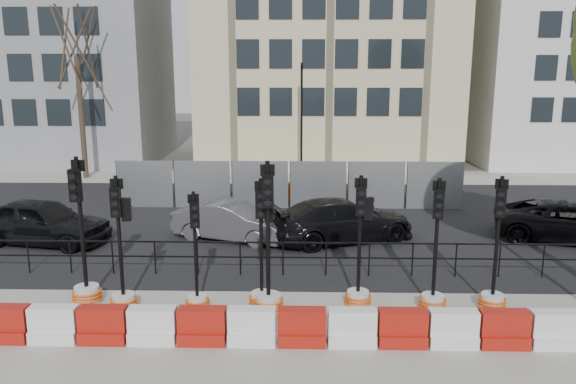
{
  "coord_description": "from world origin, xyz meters",
  "views": [
    {
      "loc": [
        0.49,
        -13.68,
        5.69
      ],
      "look_at": [
        0.1,
        3.0,
        2.02
      ],
      "focal_mm": 35.0,
      "sensor_mm": 36.0,
      "label": 1
    }
  ],
  "objects_px": {
    "traffic_signal_h": "(494,283)",
    "car_c": "(341,220)",
    "car_a": "(42,221)",
    "traffic_signal_a": "(85,274)",
    "traffic_signal_d": "(262,278)"
  },
  "relations": [
    {
      "from": "traffic_signal_d",
      "to": "traffic_signal_h",
      "type": "height_order",
      "value": "traffic_signal_h"
    },
    {
      "from": "car_a",
      "to": "traffic_signal_d",
      "type": "bearing_deg",
      "value": -112.27
    },
    {
      "from": "traffic_signal_a",
      "to": "traffic_signal_h",
      "type": "bearing_deg",
      "value": 5.52
    },
    {
      "from": "traffic_signal_a",
      "to": "car_a",
      "type": "relative_size",
      "value": 0.77
    },
    {
      "from": "car_a",
      "to": "car_c",
      "type": "relative_size",
      "value": 0.89
    },
    {
      "from": "traffic_signal_a",
      "to": "car_a",
      "type": "distance_m",
      "value": 5.79
    },
    {
      "from": "traffic_signal_h",
      "to": "car_c",
      "type": "height_order",
      "value": "traffic_signal_h"
    },
    {
      "from": "traffic_signal_d",
      "to": "car_c",
      "type": "xyz_separation_m",
      "value": [
        2.3,
        5.49,
        -0.04
      ]
    },
    {
      "from": "traffic_signal_a",
      "to": "car_c",
      "type": "relative_size",
      "value": 0.69
    },
    {
      "from": "traffic_signal_d",
      "to": "car_c",
      "type": "distance_m",
      "value": 5.95
    },
    {
      "from": "traffic_signal_d",
      "to": "car_c",
      "type": "bearing_deg",
      "value": 66.55
    },
    {
      "from": "traffic_signal_h",
      "to": "car_a",
      "type": "relative_size",
      "value": 0.69
    },
    {
      "from": "traffic_signal_h",
      "to": "traffic_signal_a",
      "type": "bearing_deg",
      "value": -162.98
    },
    {
      "from": "traffic_signal_d",
      "to": "car_c",
      "type": "relative_size",
      "value": 0.6
    },
    {
      "from": "traffic_signal_h",
      "to": "car_a",
      "type": "distance_m",
      "value": 14.08
    }
  ]
}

